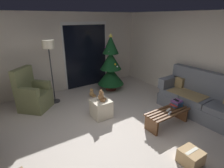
{
  "coord_description": "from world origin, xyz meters",
  "views": [
    {
      "loc": [
        -1.76,
        -2.6,
        2.35
      ],
      "look_at": [
        0.4,
        0.7,
        0.85
      ],
      "focal_mm": 28.48,
      "sensor_mm": 36.0,
      "label": 1
    }
  ],
  "objects_px": {
    "christmas_tree": "(111,66)",
    "floor_lamp": "(49,51)",
    "coffee_table": "(167,116)",
    "teddy_bear_honey_by_tree": "(92,93)",
    "couch": "(199,99)",
    "teddy_bear_chestnut": "(101,96)",
    "remote_white": "(168,110)",
    "ottoman": "(101,109)",
    "cell_phone": "(176,100)",
    "cardboard_box_taped_mid_floor": "(191,157)",
    "armchair": "(33,95)",
    "remote_silver": "(170,113)",
    "book_stack": "(177,103)"
  },
  "relations": [
    {
      "from": "ottoman",
      "to": "cardboard_box_taped_mid_floor",
      "type": "xyz_separation_m",
      "value": [
        0.51,
        -2.15,
        -0.09
      ]
    },
    {
      "from": "armchair",
      "to": "ottoman",
      "type": "relative_size",
      "value": 2.57
    },
    {
      "from": "book_stack",
      "to": "christmas_tree",
      "type": "xyz_separation_m",
      "value": [
        -0.27,
        2.44,
        0.4
      ]
    },
    {
      "from": "cardboard_box_taped_mid_floor",
      "to": "cell_phone",
      "type": "bearing_deg",
      "value": 49.46
    },
    {
      "from": "christmas_tree",
      "to": "armchair",
      "type": "bearing_deg",
      "value": 179.79
    },
    {
      "from": "floor_lamp",
      "to": "ottoman",
      "type": "height_order",
      "value": "floor_lamp"
    },
    {
      "from": "couch",
      "to": "book_stack",
      "type": "xyz_separation_m",
      "value": [
        -0.75,
        0.1,
        0.04
      ]
    },
    {
      "from": "remote_white",
      "to": "christmas_tree",
      "type": "height_order",
      "value": "christmas_tree"
    },
    {
      "from": "armchair",
      "to": "remote_silver",
      "type": "bearing_deg",
      "value": -48.13
    },
    {
      "from": "floor_lamp",
      "to": "teddy_bear_honey_by_tree",
      "type": "height_order",
      "value": "floor_lamp"
    },
    {
      "from": "coffee_table",
      "to": "teddy_bear_chestnut",
      "type": "bearing_deg",
      "value": 132.76
    },
    {
      "from": "christmas_tree",
      "to": "teddy_bear_honey_by_tree",
      "type": "relative_size",
      "value": 6.59
    },
    {
      "from": "ottoman",
      "to": "teddy_bear_honey_by_tree",
      "type": "height_order",
      "value": "ottoman"
    },
    {
      "from": "floor_lamp",
      "to": "teddy_bear_honey_by_tree",
      "type": "bearing_deg",
      "value": -15.75
    },
    {
      "from": "cell_phone",
      "to": "cardboard_box_taped_mid_floor",
      "type": "height_order",
      "value": "cell_phone"
    },
    {
      "from": "teddy_bear_honey_by_tree",
      "to": "christmas_tree",
      "type": "bearing_deg",
      "value": 12.24
    },
    {
      "from": "couch",
      "to": "remote_silver",
      "type": "xyz_separation_m",
      "value": [
        -1.15,
        -0.05,
        -0.02
      ]
    },
    {
      "from": "coffee_table",
      "to": "cell_phone",
      "type": "relative_size",
      "value": 7.64
    },
    {
      "from": "remote_silver",
      "to": "floor_lamp",
      "type": "distance_m",
      "value": 3.42
    },
    {
      "from": "couch",
      "to": "coffee_table",
      "type": "bearing_deg",
      "value": 177.78
    },
    {
      "from": "coffee_table",
      "to": "teddy_bear_honey_by_tree",
      "type": "relative_size",
      "value": 3.86
    },
    {
      "from": "christmas_tree",
      "to": "cardboard_box_taped_mid_floor",
      "type": "distance_m",
      "value": 3.62
    },
    {
      "from": "cell_phone",
      "to": "teddy_bear_honey_by_tree",
      "type": "distance_m",
      "value": 2.53
    },
    {
      "from": "couch",
      "to": "floor_lamp",
      "type": "height_order",
      "value": "floor_lamp"
    },
    {
      "from": "book_stack",
      "to": "floor_lamp",
      "type": "height_order",
      "value": "floor_lamp"
    },
    {
      "from": "teddy_bear_honey_by_tree",
      "to": "teddy_bear_chestnut",
      "type": "bearing_deg",
      "value": -105.75
    },
    {
      "from": "armchair",
      "to": "teddy_bear_chestnut",
      "type": "xyz_separation_m",
      "value": [
        1.32,
        -1.36,
        0.15
      ]
    },
    {
      "from": "remote_white",
      "to": "teddy_bear_chestnut",
      "type": "bearing_deg",
      "value": -148.2
    },
    {
      "from": "couch",
      "to": "christmas_tree",
      "type": "height_order",
      "value": "christmas_tree"
    },
    {
      "from": "remote_silver",
      "to": "armchair",
      "type": "bearing_deg",
      "value": 16.84
    },
    {
      "from": "remote_white",
      "to": "teddy_bear_honey_by_tree",
      "type": "xyz_separation_m",
      "value": [
        -0.76,
        2.31,
        -0.25
      ]
    },
    {
      "from": "teddy_bear_chestnut",
      "to": "cardboard_box_taped_mid_floor",
      "type": "xyz_separation_m",
      "value": [
        0.5,
        -2.14,
        -0.43
      ]
    },
    {
      "from": "couch",
      "to": "book_stack",
      "type": "distance_m",
      "value": 0.76
    },
    {
      "from": "ottoman",
      "to": "floor_lamp",
      "type": "bearing_deg",
      "value": 116.32
    },
    {
      "from": "coffee_table",
      "to": "remote_silver",
      "type": "xyz_separation_m",
      "value": [
        -0.05,
        -0.09,
        0.13
      ]
    },
    {
      "from": "remote_silver",
      "to": "remote_white",
      "type": "bearing_deg",
      "value": -64.22
    },
    {
      "from": "floor_lamp",
      "to": "cardboard_box_taped_mid_floor",
      "type": "bearing_deg",
      "value": -71.19
    },
    {
      "from": "cardboard_box_taped_mid_floor",
      "to": "remote_silver",
      "type": "bearing_deg",
      "value": 60.69
    },
    {
      "from": "floor_lamp",
      "to": "ottoman",
      "type": "relative_size",
      "value": 4.05
    },
    {
      "from": "christmas_tree",
      "to": "ottoman",
      "type": "bearing_deg",
      "value": -130.52
    },
    {
      "from": "book_stack",
      "to": "teddy_bear_honey_by_tree",
      "type": "bearing_deg",
      "value": 115.46
    },
    {
      "from": "christmas_tree",
      "to": "floor_lamp",
      "type": "relative_size",
      "value": 1.05
    },
    {
      "from": "coffee_table",
      "to": "armchair",
      "type": "bearing_deg",
      "value": 133.54
    },
    {
      "from": "couch",
      "to": "teddy_bear_chestnut",
      "type": "height_order",
      "value": "couch"
    },
    {
      "from": "armchair",
      "to": "cardboard_box_taped_mid_floor",
      "type": "height_order",
      "value": "armchair"
    },
    {
      "from": "coffee_table",
      "to": "remote_white",
      "type": "relative_size",
      "value": 7.05
    },
    {
      "from": "floor_lamp",
      "to": "remote_white",
      "type": "bearing_deg",
      "value": -54.94
    },
    {
      "from": "coffee_table",
      "to": "christmas_tree",
      "type": "xyz_separation_m",
      "value": [
        0.08,
        2.5,
        0.59
      ]
    },
    {
      "from": "remote_white",
      "to": "christmas_tree",
      "type": "xyz_separation_m",
      "value": [
        0.05,
        2.48,
        0.46
      ]
    },
    {
      "from": "teddy_bear_chestnut",
      "to": "teddy_bear_honey_by_tree",
      "type": "bearing_deg",
      "value": 74.25
    }
  ]
}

